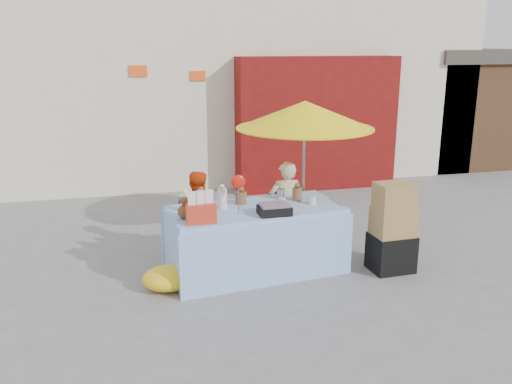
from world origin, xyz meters
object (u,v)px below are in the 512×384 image
object	(u,v)px
chair_left	(199,244)
chair_right	(288,237)
box_stack	(392,231)
market_table	(255,239)
vendor_orange	(197,216)
vendor_beige	(286,207)
umbrella	(305,115)

from	to	relation	value
chair_left	chair_right	distance (m)	1.25
box_stack	chair_right	bearing A→B (deg)	142.84
market_table	vendor_orange	size ratio (longest dim) A/B	1.90
box_stack	market_table	bearing A→B (deg)	166.78
market_table	vendor_beige	xyz separation A→B (m)	(0.59, 0.58, 0.21)
chair_left	market_table	bearing A→B (deg)	-30.33
vendor_beige	box_stack	distance (m)	1.50
market_table	vendor_beige	bearing A→B (deg)	37.87
market_table	vendor_orange	distance (m)	0.90
chair_left	vendor_beige	size ratio (longest dim) A/B	0.66
chair_right	box_stack	size ratio (longest dim) A/B	0.73
market_table	umbrella	world-z (taller)	umbrella
market_table	box_stack	size ratio (longest dim) A/B	1.99
vendor_beige	vendor_orange	bearing A→B (deg)	3.75
market_table	umbrella	xyz separation A→B (m)	(0.89, 0.73, 1.45)
market_table	chair_right	distance (m)	0.76
vendor_beige	umbrella	bearing A→B (deg)	-149.69
box_stack	umbrella	bearing A→B (deg)	125.94
chair_right	umbrella	size ratio (longest dim) A/B	0.41
chair_right	vendor_orange	size ratio (longest dim) A/B	0.69
market_table	vendor_beige	world-z (taller)	market_table
chair_right	umbrella	world-z (taller)	umbrella
vendor_beige	umbrella	size ratio (longest dim) A/B	0.62
umbrella	box_stack	distance (m)	1.95
vendor_orange	umbrella	distance (m)	2.01
vendor_orange	market_table	bearing A→B (deg)	142.47
umbrella	market_table	bearing A→B (deg)	-140.43
market_table	chair_left	bearing A→B (deg)	138.98
umbrella	vendor_beige	bearing A→B (deg)	-153.43
market_table	box_stack	distance (m)	1.76
chair_left	vendor_orange	world-z (taller)	vendor_orange
chair_right	umbrella	bearing A→B (deg)	47.30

